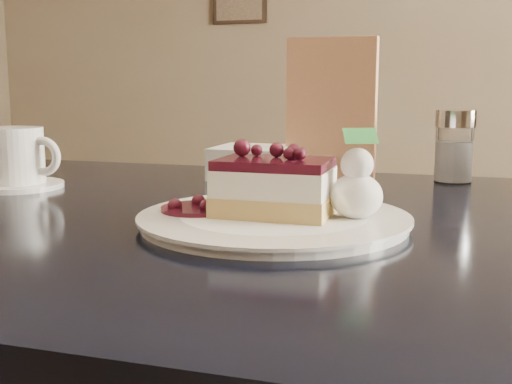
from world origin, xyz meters
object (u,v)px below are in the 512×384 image
(dessert_plate, at_px, (274,220))
(coffee_set, at_px, (18,161))
(cheesecake_slice, at_px, (274,188))
(main_table, at_px, (285,283))

(dessert_plate, height_order, coffee_set, coffee_set)
(dessert_plate, xyz_separation_m, cheesecake_slice, (-0.00, -0.00, 0.04))
(dessert_plate, bearing_deg, main_table, 89.66)
(dessert_plate, distance_m, cheesecake_slice, 0.04)
(cheesecake_slice, xyz_separation_m, coffee_set, (-0.45, 0.14, -0.00))
(dessert_plate, bearing_deg, cheesecake_slice, -153.43)
(main_table, bearing_deg, cheesecake_slice, -90.00)
(dessert_plate, relative_size, cheesecake_slice, 2.33)
(main_table, height_order, cheesecake_slice, cheesecake_slice)
(main_table, bearing_deg, dessert_plate, -90.00)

